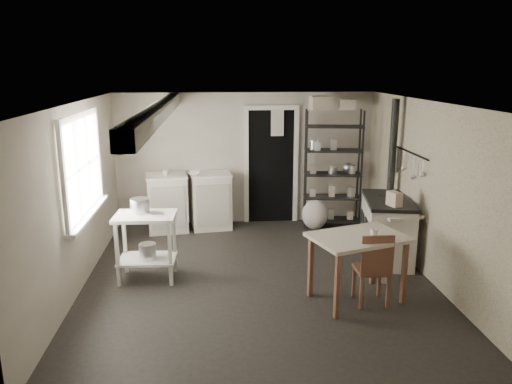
{
  "coord_description": "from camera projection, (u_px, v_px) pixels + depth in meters",
  "views": [
    {
      "loc": [
        -0.54,
        -6.13,
        2.73
      ],
      "look_at": [
        0.0,
        0.3,
        1.1
      ],
      "focal_mm": 35.0,
      "sensor_mm": 36.0,
      "label": 1
    }
  ],
  "objects": [
    {
      "name": "side_ledge",
      "position": [
        400.0,
        241.0,
        6.78
      ],
      "size": [
        0.56,
        0.36,
        0.79
      ],
      "primitive_type": null,
      "rotation": [
        0.0,
        0.0,
        0.17
      ],
      "color": "white",
      "rests_on": "ground"
    },
    {
      "name": "ceiling",
      "position": [
        258.0,
        103.0,
        6.07
      ],
      "size": [
        5.0,
        5.0,
        0.0
      ],
      "primitive_type": "plane",
      "rotation": [
        3.14,
        0.0,
        0.0
      ],
      "color": "silver",
      "rests_on": "wall_back"
    },
    {
      "name": "flour_sack",
      "position": [
        315.0,
        216.0,
        8.55
      ],
      "size": [
        0.5,
        0.45,
        0.53
      ],
      "primitive_type": "ellipsoid",
      "rotation": [
        0.0,
        0.0,
        0.18
      ],
      "color": "beige",
      "rests_on": "ground"
    },
    {
      "name": "base_cabinets",
      "position": [
        189.0,
        203.0,
        8.55
      ],
      "size": [
        1.54,
        0.82,
        0.97
      ],
      "primitive_type": null,
      "rotation": [
        0.0,
        0.0,
        0.13
      ],
      "color": "beige",
      "rests_on": "ground"
    },
    {
      "name": "counter_cup",
      "position": [
        166.0,
        176.0,
        8.29
      ],
      "size": [
        0.15,
        0.15,
        0.09
      ],
      "primitive_type": "imported",
      "rotation": [
        0.0,
        0.0,
        -0.33
      ],
      "color": "white",
      "rests_on": "base_cabinets"
    },
    {
      "name": "window",
      "position": [
        81.0,
        167.0,
        6.28
      ],
      "size": [
        0.12,
        1.76,
        1.28
      ],
      "primitive_type": null,
      "color": "white",
      "rests_on": "wall_left"
    },
    {
      "name": "mixing_bowl",
      "position": [
        194.0,
        175.0,
        8.34
      ],
      "size": [
        0.32,
        0.32,
        0.07
      ],
      "primitive_type": "imported",
      "rotation": [
        0.0,
        0.0,
        -0.1
      ],
      "color": "white",
      "rests_on": "base_cabinets"
    },
    {
      "name": "storage_box_b",
      "position": [
        347.0,
        112.0,
        8.3
      ],
      "size": [
        0.3,
        0.29,
        0.17
      ],
      "primitive_type": "cube",
      "rotation": [
        0.0,
        0.0,
        -0.18
      ],
      "color": "beige",
      "rests_on": "shelf_rack"
    },
    {
      "name": "bucket",
      "position": [
        148.0,
        252.0,
        6.47
      ],
      "size": [
        0.22,
        0.22,
        0.24
      ],
      "primitive_type": "cylinder",
      "rotation": [
        0.0,
        0.0,
        0.0
      ],
      "color": "silver",
      "rests_on": "prep_table"
    },
    {
      "name": "utensil_rail",
      "position": [
        409.0,
        153.0,
        7.01
      ],
      "size": [
        0.06,
        1.2,
        0.44
      ],
      "primitive_type": null,
      "color": "silver",
      "rests_on": "wall_right"
    },
    {
      "name": "ceiling_beam",
      "position": [
        159.0,
        112.0,
        6.0
      ],
      "size": [
        0.18,
        5.0,
        0.18
      ],
      "primitive_type": null,
      "color": "white",
      "rests_on": "ceiling"
    },
    {
      "name": "shelf_rack",
      "position": [
        332.0,
        174.0,
        8.52
      ],
      "size": [
        1.0,
        0.49,
        2.03
      ],
      "primitive_type": null,
      "rotation": [
        0.0,
        0.0,
        -0.13
      ],
      "color": "black",
      "rests_on": "ground"
    },
    {
      "name": "prep_table",
      "position": [
        147.0,
        250.0,
        6.51
      ],
      "size": [
        0.8,
        0.59,
        0.88
      ],
      "primitive_type": null,
      "rotation": [
        0.0,
        0.0,
        -0.05
      ],
      "color": "white",
      "rests_on": "ground"
    },
    {
      "name": "wallpaper_panel",
      "position": [
        428.0,
        190.0,
        6.53
      ],
      "size": [
        0.01,
        5.0,
        2.3
      ],
      "primitive_type": null,
      "color": "#B9B196",
      "rests_on": "wall_right"
    },
    {
      "name": "chair",
      "position": [
        372.0,
        264.0,
        5.82
      ],
      "size": [
        0.37,
        0.39,
        0.9
      ],
      "primitive_type": null,
      "rotation": [
        0.0,
        0.0,
        -0.0
      ],
      "color": "brown",
      "rests_on": "ground"
    },
    {
      "name": "doorway",
      "position": [
        271.0,
        167.0,
        8.81
      ],
      "size": [
        0.96,
        0.1,
        2.08
      ],
      "primitive_type": null,
      "color": "white",
      "rests_on": "ground"
    },
    {
      "name": "stovepipe",
      "position": [
        393.0,
        146.0,
        7.38
      ],
      "size": [
        0.14,
        0.14,
        1.42
      ],
      "primitive_type": null,
      "rotation": [
        0.0,
        0.0,
        0.27
      ],
      "color": "black",
      "rests_on": "stove"
    },
    {
      "name": "table_cup",
      "position": [
        373.0,
        237.0,
        5.79
      ],
      "size": [
        0.13,
        0.13,
        0.1
      ],
      "primitive_type": "imported",
      "rotation": [
        0.0,
        0.0,
        0.24
      ],
      "color": "white",
      "rests_on": "work_table"
    },
    {
      "name": "floor",
      "position": [
        258.0,
        278.0,
        6.63
      ],
      "size": [
        5.0,
        5.0,
        0.0
      ],
      "primitive_type": "plane",
      "color": "black",
      "rests_on": "ground"
    },
    {
      "name": "storage_box_a",
      "position": [
        320.0,
        111.0,
        8.21
      ],
      "size": [
        0.34,
        0.3,
        0.22
      ],
      "primitive_type": "cube",
      "rotation": [
        0.0,
        0.0,
        0.05
      ],
      "color": "beige",
      "rests_on": "shelf_rack"
    },
    {
      "name": "shelf_jar",
      "position": [
        317.0,
        150.0,
        8.36
      ],
      "size": [
        0.1,
        0.1,
        0.2
      ],
      "primitive_type": "imported",
      "rotation": [
        0.0,
        0.0,
        0.13
      ],
      "color": "white",
      "rests_on": "shelf_rack"
    },
    {
      "name": "wall_right",
      "position": [
        429.0,
        190.0,
        6.53
      ],
      "size": [
        0.02,
        5.0,
        2.3
      ],
      "primitive_type": "cube",
      "color": "#BDB2A1",
      "rests_on": "ground"
    },
    {
      "name": "oats_box",
      "position": [
        394.0,
        199.0,
        6.67
      ],
      "size": [
        0.18,
        0.23,
        0.31
      ],
      "primitive_type": "cube",
      "rotation": [
        0.0,
        0.0,
        0.32
      ],
      "color": "beige",
      "rests_on": "side_ledge"
    },
    {
      "name": "saucepan",
      "position": [
        156.0,
        217.0,
        6.4
      ],
      "size": [
        0.25,
        0.25,
        0.11
      ],
      "primitive_type": "cylinder",
      "rotation": [
        0.0,
        0.0,
        -0.42
      ],
      "color": "silver",
      "rests_on": "prep_table"
    },
    {
      "name": "wall_back",
      "position": [
        246.0,
        159.0,
        8.77
      ],
      "size": [
        4.5,
        0.02,
        2.3
      ],
      "primitive_type": "cube",
      "color": "#BDB2A1",
      "rests_on": "ground"
    },
    {
      "name": "floor_crock",
      "position": [
        385.0,
        276.0,
        6.48
      ],
      "size": [
        0.16,
        0.16,
        0.16
      ],
      "primitive_type": "cylinder",
      "rotation": [
        0.0,
        0.0,
        0.26
      ],
      "color": "white",
      "rests_on": "ground"
    },
    {
      "name": "work_table",
      "position": [
        357.0,
        270.0,
        5.92
      ],
      "size": [
        1.25,
        1.05,
        0.81
      ],
      "primitive_type": null,
      "rotation": [
        0.0,
        0.0,
        0.32
      ],
      "color": "beige",
      "rests_on": "ground"
    },
    {
      "name": "stockpot",
      "position": [
        140.0,
        208.0,
        6.46
      ],
      "size": [
        0.28,
        0.28,
        0.27
      ],
      "primitive_type": "cylinder",
      "rotation": [
        0.0,
        0.0,
        0.13
      ],
      "color": "silver",
      "rests_on": "prep_table"
    },
    {
      "name": "wall_front",
      "position": [
        286.0,
        272.0,
        3.94
      ],
      "size": [
        4.5,
        0.02,
        2.3
      ],
      "primitive_type": "cube",
      "color": "#BDB2A1",
      "rests_on": "ground"
    },
    {
      "name": "stove",
      "position": [
        387.0,
        230.0,
        7.18
      ],
      "size": [
        0.83,
        1.24,
        0.9
      ],
      "primitive_type": null,
      "rotation": [
        0.0,
        0.0,
        -0.18
      ],
      "color": "beige",
      "rests_on": "ground"
    },
    {
      "name": "wall_left",
      "position": [
        77.0,
        198.0,
        6.17
      ],
      "size": [
        0.02,
        5.0,
        2.3
      ],
      "primitive_type": "cube",
      "color": "#BDB2A1",
      "rests_on": "ground"
    }
  ]
}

